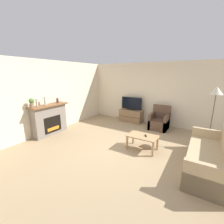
{
  "coord_description": "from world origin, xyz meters",
  "views": [
    {
      "loc": [
        2.01,
        -3.79,
        2.18
      ],
      "look_at": [
        -0.79,
        0.7,
        0.85
      ],
      "focal_mm": 24.0,
      "sensor_mm": 36.0,
      "label": 1
    }
  ],
  "objects_px": {
    "coffee_table": "(143,138)",
    "floor_lamp": "(216,95)",
    "tv": "(132,104)",
    "remote": "(146,136)",
    "couch": "(211,159)",
    "potted_plant": "(32,102)",
    "mantel_vase_left": "(37,103)",
    "mantel_vase_right": "(57,101)",
    "armchair": "(159,122)",
    "fireplace": "(49,119)",
    "tv_stand": "(131,116)",
    "mantel_vase_centre_left": "(45,101)"
  },
  "relations": [
    {
      "from": "tv_stand",
      "to": "couch",
      "type": "xyz_separation_m",
      "value": [
        3.14,
        -2.45,
        0.0
      ]
    },
    {
      "from": "coffee_table",
      "to": "tv_stand",
      "type": "bearing_deg",
      "value": 121.7
    },
    {
      "from": "tv",
      "to": "floor_lamp",
      "type": "distance_m",
      "value": 3.38
    },
    {
      "from": "mantel_vase_left",
      "to": "mantel_vase_centre_left",
      "type": "bearing_deg",
      "value": 90.0
    },
    {
      "from": "potted_plant",
      "to": "remote",
      "type": "height_order",
      "value": "potted_plant"
    },
    {
      "from": "mantel_vase_right",
      "to": "remote",
      "type": "relative_size",
      "value": 1.26
    },
    {
      "from": "floor_lamp",
      "to": "mantel_vase_right",
      "type": "bearing_deg",
      "value": -163.61
    },
    {
      "from": "fireplace",
      "to": "coffee_table",
      "type": "relative_size",
      "value": 1.61
    },
    {
      "from": "tv",
      "to": "fireplace",
      "type": "bearing_deg",
      "value": -122.81
    },
    {
      "from": "mantel_vase_left",
      "to": "mantel_vase_right",
      "type": "bearing_deg",
      "value": 90.0
    },
    {
      "from": "couch",
      "to": "floor_lamp",
      "type": "bearing_deg",
      "value": 91.63
    },
    {
      "from": "mantel_vase_right",
      "to": "coffee_table",
      "type": "bearing_deg",
      "value": 4.4
    },
    {
      "from": "fireplace",
      "to": "floor_lamp",
      "type": "xyz_separation_m",
      "value": [
        5.03,
        1.89,
        1.04
      ]
    },
    {
      "from": "mantel_vase_left",
      "to": "floor_lamp",
      "type": "relative_size",
      "value": 0.16
    },
    {
      "from": "potted_plant",
      "to": "floor_lamp",
      "type": "relative_size",
      "value": 0.17
    },
    {
      "from": "mantel_vase_centre_left",
      "to": "mantel_vase_right",
      "type": "distance_m",
      "value": 0.52
    },
    {
      "from": "floor_lamp",
      "to": "coffee_table",
      "type": "bearing_deg",
      "value": -143.84
    },
    {
      "from": "mantel_vase_left",
      "to": "armchair",
      "type": "distance_m",
      "value": 4.66
    },
    {
      "from": "mantel_vase_centre_left",
      "to": "tv",
      "type": "bearing_deg",
      "value": 58.29
    },
    {
      "from": "potted_plant",
      "to": "mantel_vase_right",
      "type": "bearing_deg",
      "value": 90.0
    },
    {
      "from": "mantel_vase_left",
      "to": "armchair",
      "type": "height_order",
      "value": "mantel_vase_left"
    },
    {
      "from": "potted_plant",
      "to": "couch",
      "type": "bearing_deg",
      "value": 12.68
    },
    {
      "from": "armchair",
      "to": "mantel_vase_right",
      "type": "bearing_deg",
      "value": -144.86
    },
    {
      "from": "tv",
      "to": "floor_lamp",
      "type": "bearing_deg",
      "value": -19.61
    },
    {
      "from": "mantel_vase_right",
      "to": "tv",
      "type": "distance_m",
      "value": 3.23
    },
    {
      "from": "mantel_vase_centre_left",
      "to": "armchair",
      "type": "distance_m",
      "value": 4.46
    },
    {
      "from": "fireplace",
      "to": "floor_lamp",
      "type": "relative_size",
      "value": 0.75
    },
    {
      "from": "mantel_vase_right",
      "to": "armchair",
      "type": "bearing_deg",
      "value": 35.14
    },
    {
      "from": "coffee_table",
      "to": "floor_lamp",
      "type": "distance_m",
      "value": 2.41
    },
    {
      "from": "tv",
      "to": "floor_lamp",
      "type": "height_order",
      "value": "floor_lamp"
    },
    {
      "from": "remote",
      "to": "mantel_vase_right",
      "type": "bearing_deg",
      "value": 158.96
    },
    {
      "from": "armchair",
      "to": "coffee_table",
      "type": "bearing_deg",
      "value": -88.57
    },
    {
      "from": "remote",
      "to": "coffee_table",
      "type": "bearing_deg",
      "value": 164.81
    },
    {
      "from": "fireplace",
      "to": "tv_stand",
      "type": "bearing_deg",
      "value": 57.21
    },
    {
      "from": "mantel_vase_centre_left",
      "to": "armchair",
      "type": "height_order",
      "value": "mantel_vase_centre_left"
    },
    {
      "from": "mantel_vase_left",
      "to": "couch",
      "type": "relative_size",
      "value": 0.14
    },
    {
      "from": "couch",
      "to": "tv_stand",
      "type": "bearing_deg",
      "value": 142.06
    },
    {
      "from": "coffee_table",
      "to": "floor_lamp",
      "type": "height_order",
      "value": "floor_lamp"
    },
    {
      "from": "tv",
      "to": "mantel_vase_right",
      "type": "bearing_deg",
      "value": -126.57
    },
    {
      "from": "mantel_vase_centre_left",
      "to": "fireplace",
      "type": "bearing_deg",
      "value": 99.22
    },
    {
      "from": "remote",
      "to": "couch",
      "type": "distance_m",
      "value": 1.63
    },
    {
      "from": "potted_plant",
      "to": "tv",
      "type": "height_order",
      "value": "potted_plant"
    },
    {
      "from": "tv",
      "to": "remote",
      "type": "height_order",
      "value": "tv"
    },
    {
      "from": "floor_lamp",
      "to": "armchair",
      "type": "bearing_deg",
      "value": 153.77
    },
    {
      "from": "coffee_table",
      "to": "couch",
      "type": "height_order",
      "value": "couch"
    },
    {
      "from": "mantel_vase_left",
      "to": "armchair",
      "type": "relative_size",
      "value": 0.31
    },
    {
      "from": "mantel_vase_right",
      "to": "potted_plant",
      "type": "distance_m",
      "value": 1.01
    },
    {
      "from": "remote",
      "to": "tv_stand",
      "type": "bearing_deg",
      "value": 97.83
    },
    {
      "from": "tv",
      "to": "coffee_table",
      "type": "relative_size",
      "value": 1.17
    },
    {
      "from": "fireplace",
      "to": "remote",
      "type": "height_order",
      "value": "fireplace"
    }
  ]
}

